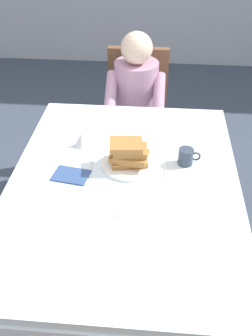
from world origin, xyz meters
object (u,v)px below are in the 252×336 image
chair_diner (137,105)px  plate_breakfast (129,164)px  diner_person (136,98)px  spoon_near_edge (133,213)px  fork_left_of_plate (91,165)px  cup_coffee (186,157)px  syrup_pitcher (81,140)px  dining_table_main (124,195)px  knife_right_of_plate (167,169)px  breakfast_stack (129,153)px

chair_diner → plate_breakfast: size_ratio=3.32×
diner_person → spoon_near_edge: 1.24m
plate_breakfast → fork_left_of_plate: (-0.19, -0.02, -0.01)m
cup_coffee → spoon_near_edge: bearing=-121.5°
diner_person → syrup_pitcher: bearing=71.5°
dining_table_main → syrup_pitcher: (-0.25, 0.29, 0.13)m
fork_left_of_plate → cup_coffee: bearing=-82.5°
plate_breakfast → spoon_near_edge: size_ratio=1.87×
diner_person → knife_right_of_plate: diner_person is taller
breakfast_stack → chair_diner: bearing=91.3°
dining_table_main → breakfast_stack: bearing=83.7°
syrup_pitcher → fork_left_of_plate: (0.08, -0.17, -0.04)m
chair_diner → knife_right_of_plate: 1.10m
knife_right_of_plate → spoon_near_edge: (-0.14, -0.33, 0.00)m
dining_table_main → breakfast_stack: breakfast_stack is taller
breakfast_stack → cup_coffee: size_ratio=1.74×
dining_table_main → syrup_pitcher: 0.40m
chair_diner → spoon_near_edge: size_ratio=6.20×
cup_coffee → syrup_pitcher: cup_coffee is taller
chair_diner → syrup_pitcher: 0.95m
cup_coffee → breakfast_stack: bearing=-171.1°
chair_diner → plate_breakfast: 1.06m
dining_table_main → diner_person: 1.01m
cup_coffee → spoon_near_edge: size_ratio=0.75×
chair_diner → breakfast_stack: bearing=91.3°
breakfast_stack → fork_left_of_plate: bearing=-175.8°
diner_person → knife_right_of_plate: size_ratio=5.60×
chair_diner → cup_coffee: size_ratio=8.23×
dining_table_main → knife_right_of_plate: (0.20, 0.11, 0.09)m
cup_coffee → syrup_pitcher: (-0.55, 0.12, -0.01)m
spoon_near_edge → syrup_pitcher: bearing=105.0°
knife_right_of_plate → chair_diner: bearing=13.4°
syrup_pitcher → dining_table_main: bearing=-48.3°
breakfast_stack → syrup_pitcher: breakfast_stack is taller
dining_table_main → cup_coffee: 0.37m
diner_person → knife_right_of_plate: (0.21, -0.90, 0.07)m
diner_person → spoon_near_edge: (0.07, -1.23, 0.07)m
chair_diner → cup_coffee: chair_diner is taller
breakfast_stack → spoon_near_edge: (0.05, -0.34, -0.07)m
plate_breakfast → knife_right_of_plate: (0.19, -0.02, -0.01)m
dining_table_main → syrup_pitcher: size_ratio=19.05×
dining_table_main → spoon_near_edge: size_ratio=10.16×
syrup_pitcher → plate_breakfast: bearing=-30.0°
diner_person → plate_breakfast: (0.02, -0.88, 0.08)m
spoon_near_edge → fork_left_of_plate: bearing=108.7°
diner_person → knife_right_of_plate: 0.93m
diner_person → cup_coffee: bearing=110.0°
plate_breakfast → syrup_pitcher: size_ratio=3.50×
syrup_pitcher → fork_left_of_plate: syrup_pitcher is taller
breakfast_stack → fork_left_of_plate: 0.20m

